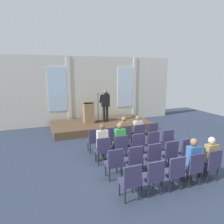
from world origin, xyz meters
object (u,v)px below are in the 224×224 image
object	(u,v)px
chair_r0_c1	(109,137)
chair_r2_c4	(185,150)
audience_r0_c2	(123,130)
chair_r2_c3	(169,152)
mic_stand	(98,116)
chair_r1_c0	(103,149)
chair_r2_c2	(152,155)
chair_r2_c1	(134,158)
chair_r0_c2	(124,135)
chair_r3_c3	(193,167)
audience_r0_c3	(137,129)
chair_r2_c0	(114,162)
chair_r0_c4	(151,132)
audience_r1_c1	(119,140)
chair_r0_c0	(94,139)
chair_r1_c1	(120,146)
chair_r1_c4	(166,140)
audience_r3_c3	(192,159)
chair_r3_c4	(211,163)
chair_r3_c2	(174,171)
chair_r0_c3	(138,134)
chair_r1_c2	(136,144)
audience_r1_c0	(102,142)
chair_r3_c0	(131,180)
chair_r3_c1	(153,175)
chair_r1_c3	(152,142)
lectern	(89,113)
audience_r3_c4	(209,156)
speaker	(105,103)

from	to	relation	value
chair_r0_c1	chair_r2_c4	world-z (taller)	same
audience_r0_c2	chair_r2_c3	world-z (taller)	audience_r0_c2
mic_stand	chair_r1_c0	world-z (taller)	mic_stand
chair_r2_c4	chair_r2_c2	bearing A→B (deg)	180.00
audience_r0_c2	chair_r2_c3	distance (m)	2.29
chair_r0_c1	chair_r2_c3	world-z (taller)	same
chair_r2_c1	chair_r0_c2	bearing A→B (deg)	73.46
chair_r3_c3	chair_r2_c2	bearing A→B (deg)	120.71
audience_r0_c3	chair_r2_c0	bearing A→B (deg)	-130.60
chair_r0_c4	audience_r1_c1	xyz separation A→B (m)	(-1.88, -0.98, 0.22)
chair_r0_c0	chair_r2_c0	xyz separation A→B (m)	(0.00, -2.12, 0.00)
mic_stand	chair_r1_c1	world-z (taller)	mic_stand
audience_r0_c3	chair_r1_c4	distance (m)	1.32
audience_r3_c3	chair_r3_c4	bearing A→B (deg)	-7.37
chair_r3_c2	audience_r3_c3	xyz separation A→B (m)	(0.63, 0.08, 0.20)
audience_r0_c3	chair_r0_c3	bearing A→B (deg)	-90.00
chair_r2_c2	chair_r0_c0	bearing A→B (deg)	120.71
chair_r1_c2	chair_r3_c4	size ratio (longest dim) A/B	1.00
chair_r1_c0	chair_r2_c2	bearing A→B (deg)	-40.09
chair_r0_c2	chair_r2_c0	bearing A→B (deg)	-120.71
audience_r0_c3	audience_r1_c0	world-z (taller)	audience_r1_c0
chair_r0_c4	audience_r3_c3	bearing A→B (deg)	-101.49
chair_r3_c2	audience_r3_c3	world-z (taller)	audience_r3_c3
chair_r1_c4	chair_r2_c4	xyz separation A→B (m)	(0.00, -1.06, 0.00)
chair_r2_c4	chair_r3_c3	distance (m)	1.23
chair_r2_c0	chair_r0_c1	bearing A→B (deg)	73.46
audience_r1_c1	chair_r3_c0	distance (m)	2.29
chair_r1_c2	chair_r3_c1	bearing A→B (deg)	-106.54
chair_r1_c2	chair_r3_c3	bearing A→B (deg)	-73.46
chair_r0_c1	chair_r3_c3	world-z (taller)	same
audience_r3_c3	chair_r3_c4	size ratio (longest dim) A/B	1.41
chair_r2_c2	chair_r3_c4	xyz separation A→B (m)	(1.26, -1.06, 0.00)
chair_r0_c4	chair_r2_c3	world-z (taller)	same
chair_r1_c1	chair_r2_c1	xyz separation A→B (m)	(0.00, -1.06, 0.00)
audience_r1_c0	chair_r1_c2	world-z (taller)	audience_r1_c0
chair_r1_c3	lectern	bearing A→B (deg)	107.27
chair_r0_c2	chair_r1_c4	distance (m)	1.64
chair_r0_c0	chair_r1_c0	distance (m)	1.06
lectern	chair_r1_c1	xyz separation A→B (m)	(0.03, -4.15, -0.38)
audience_r1_c0	chair_r2_c1	xyz separation A→B (m)	(0.63, -1.14, -0.23)
chair_r0_c2	audience_r3_c4	xyz separation A→B (m)	(1.26, -3.09, 0.18)
chair_r3_c0	chair_r2_c4	bearing A→B (deg)	22.83
audience_r0_c2	audience_r3_c4	bearing A→B (deg)	-68.40
chair_r1_c1	chair_r3_c1	bearing A→B (deg)	-90.00
chair_r3_c2	audience_r1_c0	bearing A→B (deg)	119.80
chair_r2_c3	chair_r3_c4	size ratio (longest dim) A/B	1.00
audience_r1_c0	chair_r3_c3	bearing A→B (deg)	-49.34
chair_r1_c1	chair_r1_c4	bearing A→B (deg)	0.00
speaker	chair_r0_c1	world-z (taller)	speaker
chair_r0_c4	chair_r2_c4	bearing A→B (deg)	-90.00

